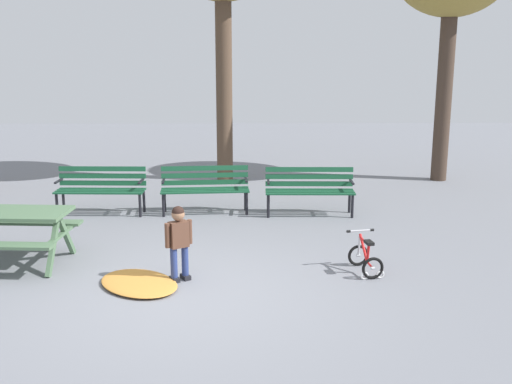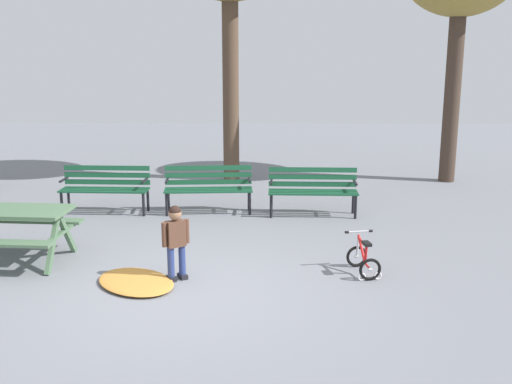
{
  "view_description": "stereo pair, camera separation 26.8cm",
  "coord_description": "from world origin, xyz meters",
  "px_view_note": "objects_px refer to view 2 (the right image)",
  "views": [
    {
      "loc": [
        0.76,
        -7.0,
        2.92
      ],
      "look_at": [
        0.89,
        1.87,
        0.85
      ],
      "focal_mm": 42.58,
      "sensor_mm": 36.0,
      "label": 1
    },
    {
      "loc": [
        1.03,
        -7.0,
        2.92
      ],
      "look_at": [
        0.89,
        1.87,
        0.85
      ],
      "focal_mm": 42.58,
      "sensor_mm": 36.0,
      "label": 2
    }
  ],
  "objects_px": {
    "picnic_table": "(5,221)",
    "child_standing": "(176,237)",
    "park_bench_left": "(208,185)",
    "park_bench_right": "(313,187)",
    "kids_bicycle": "(364,259)",
    "park_bench_far_left": "(106,185)"
  },
  "relations": [
    {
      "from": "kids_bicycle",
      "to": "park_bench_right",
      "type": "bearing_deg",
      "value": 98.64
    },
    {
      "from": "park_bench_left",
      "to": "park_bench_right",
      "type": "height_order",
      "value": "same"
    },
    {
      "from": "park_bench_left",
      "to": "park_bench_far_left",
      "type": "bearing_deg",
      "value": -178.99
    },
    {
      "from": "picnic_table",
      "to": "park_bench_far_left",
      "type": "relative_size",
      "value": 1.17
    },
    {
      "from": "picnic_table",
      "to": "park_bench_far_left",
      "type": "bearing_deg",
      "value": 75.28
    },
    {
      "from": "park_bench_far_left",
      "to": "park_bench_right",
      "type": "distance_m",
      "value": 3.8
    },
    {
      "from": "park_bench_far_left",
      "to": "park_bench_left",
      "type": "xyz_separation_m",
      "value": [
        1.89,
        0.03,
        0.0
      ]
    },
    {
      "from": "park_bench_far_left",
      "to": "kids_bicycle",
      "type": "xyz_separation_m",
      "value": [
        4.26,
        -3.13,
        -0.31
      ]
    },
    {
      "from": "park_bench_left",
      "to": "kids_bicycle",
      "type": "bearing_deg",
      "value": -53.21
    },
    {
      "from": "picnic_table",
      "to": "child_standing",
      "type": "distance_m",
      "value": 2.59
    },
    {
      "from": "kids_bicycle",
      "to": "park_bench_far_left",
      "type": "bearing_deg",
      "value": 143.67
    },
    {
      "from": "park_bench_left",
      "to": "child_standing",
      "type": "height_order",
      "value": "child_standing"
    },
    {
      "from": "park_bench_left",
      "to": "park_bench_right",
      "type": "relative_size",
      "value": 1.01
    },
    {
      "from": "picnic_table",
      "to": "child_standing",
      "type": "bearing_deg",
      "value": -14.96
    },
    {
      "from": "kids_bicycle",
      "to": "park_bench_left",
      "type": "bearing_deg",
      "value": 126.79
    },
    {
      "from": "picnic_table",
      "to": "child_standing",
      "type": "height_order",
      "value": "child_standing"
    },
    {
      "from": "park_bench_right",
      "to": "kids_bicycle",
      "type": "height_order",
      "value": "park_bench_right"
    },
    {
      "from": "picnic_table",
      "to": "park_bench_left",
      "type": "distance_m",
      "value": 3.79
    },
    {
      "from": "park_bench_left",
      "to": "kids_bicycle",
      "type": "xyz_separation_m",
      "value": [
        2.37,
        -3.16,
        -0.31
      ]
    },
    {
      "from": "park_bench_far_left",
      "to": "park_bench_right",
      "type": "height_order",
      "value": "same"
    },
    {
      "from": "park_bench_left",
      "to": "kids_bicycle",
      "type": "distance_m",
      "value": 3.96
    },
    {
      "from": "park_bench_far_left",
      "to": "park_bench_left",
      "type": "relative_size",
      "value": 0.99
    }
  ]
}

